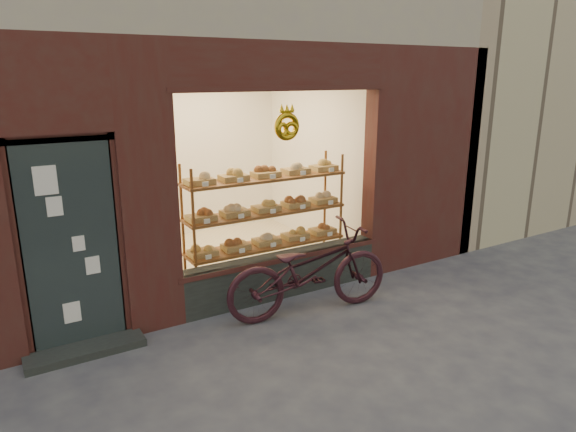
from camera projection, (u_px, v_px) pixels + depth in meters
ground at (359, 388)px, 4.63m from camera, size 90.00×90.00×0.00m
neighbor_right at (531, 1)px, 12.73m from camera, size 12.00×7.00×9.00m
display_shelf at (266, 221)px, 6.72m from camera, size 2.20×0.45×1.70m
bicycle at (309, 271)px, 5.97m from camera, size 2.09×0.96×1.06m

